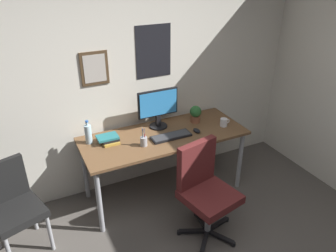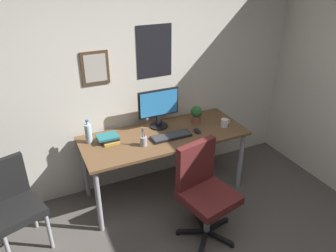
{
  "view_description": "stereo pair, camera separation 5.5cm",
  "coord_description": "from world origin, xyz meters",
  "px_view_note": "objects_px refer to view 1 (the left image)",
  "views": [
    {
      "loc": [
        -1.0,
        -1.05,
        2.43
      ],
      "look_at": [
        0.29,
        1.61,
        0.9
      ],
      "focal_mm": 34.9,
      "sensor_mm": 36.0,
      "label": 1
    },
    {
      "loc": [
        -0.95,
        -1.07,
        2.43
      ],
      "look_at": [
        0.29,
        1.61,
        0.9
      ],
      "focal_mm": 34.9,
      "sensor_mm": 36.0,
      "label": 2
    }
  ],
  "objects_px": {
    "side_chair": "(12,203)",
    "keyboard": "(171,136)",
    "computer_mouse": "(197,131)",
    "book_stack_left": "(109,139)",
    "monitor": "(158,107)",
    "coffee_mug_near": "(224,122)",
    "potted_plant": "(195,113)",
    "pen_cup": "(144,141)",
    "office_chair": "(204,187)",
    "water_bottle": "(88,134)"
  },
  "relations": [
    {
      "from": "side_chair",
      "to": "keyboard",
      "type": "bearing_deg",
      "value": 2.0
    },
    {
      "from": "computer_mouse",
      "to": "book_stack_left",
      "type": "height_order",
      "value": "book_stack_left"
    },
    {
      "from": "monitor",
      "to": "coffee_mug_near",
      "type": "relative_size",
      "value": 3.91
    },
    {
      "from": "potted_plant",
      "to": "pen_cup",
      "type": "distance_m",
      "value": 0.77
    },
    {
      "from": "pen_cup",
      "to": "office_chair",
      "type": "bearing_deg",
      "value": -58.7
    },
    {
      "from": "book_stack_left",
      "to": "office_chair",
      "type": "bearing_deg",
      "value": -51.23
    },
    {
      "from": "potted_plant",
      "to": "computer_mouse",
      "type": "bearing_deg",
      "value": -116.36
    },
    {
      "from": "side_chair",
      "to": "computer_mouse",
      "type": "height_order",
      "value": "side_chair"
    },
    {
      "from": "monitor",
      "to": "computer_mouse",
      "type": "height_order",
      "value": "monitor"
    },
    {
      "from": "coffee_mug_near",
      "to": "computer_mouse",
      "type": "bearing_deg",
      "value": 178.83
    },
    {
      "from": "office_chair",
      "to": "keyboard",
      "type": "xyz_separation_m",
      "value": [
        -0.04,
        0.62,
        0.24
      ]
    },
    {
      "from": "monitor",
      "to": "computer_mouse",
      "type": "relative_size",
      "value": 4.18
    },
    {
      "from": "office_chair",
      "to": "potted_plant",
      "type": "relative_size",
      "value": 4.87
    },
    {
      "from": "keyboard",
      "to": "water_bottle",
      "type": "distance_m",
      "value": 0.85
    },
    {
      "from": "potted_plant",
      "to": "keyboard",
      "type": "bearing_deg",
      "value": -153.35
    },
    {
      "from": "pen_cup",
      "to": "monitor",
      "type": "bearing_deg",
      "value": 46.21
    },
    {
      "from": "side_chair",
      "to": "book_stack_left",
      "type": "xyz_separation_m",
      "value": [
        0.98,
        0.24,
        0.29
      ]
    },
    {
      "from": "keyboard",
      "to": "pen_cup",
      "type": "bearing_deg",
      "value": -174.04
    },
    {
      "from": "computer_mouse",
      "to": "book_stack_left",
      "type": "distance_m",
      "value": 0.94
    },
    {
      "from": "coffee_mug_near",
      "to": "potted_plant",
      "type": "relative_size",
      "value": 0.6
    },
    {
      "from": "water_bottle",
      "to": "pen_cup",
      "type": "bearing_deg",
      "value": -31.28
    },
    {
      "from": "side_chair",
      "to": "book_stack_left",
      "type": "bearing_deg",
      "value": 13.89
    },
    {
      "from": "water_bottle",
      "to": "potted_plant",
      "type": "distance_m",
      "value": 1.21
    },
    {
      "from": "monitor",
      "to": "book_stack_left",
      "type": "height_order",
      "value": "monitor"
    },
    {
      "from": "coffee_mug_near",
      "to": "side_chair",
      "type": "bearing_deg",
      "value": -179.23
    },
    {
      "from": "office_chair",
      "to": "pen_cup",
      "type": "relative_size",
      "value": 4.75
    },
    {
      "from": "side_chair",
      "to": "monitor",
      "type": "distance_m",
      "value": 1.68
    },
    {
      "from": "computer_mouse",
      "to": "water_bottle",
      "type": "height_order",
      "value": "water_bottle"
    },
    {
      "from": "coffee_mug_near",
      "to": "book_stack_left",
      "type": "bearing_deg",
      "value": 170.45
    },
    {
      "from": "computer_mouse",
      "to": "potted_plant",
      "type": "bearing_deg",
      "value": 63.64
    },
    {
      "from": "monitor",
      "to": "coffee_mug_near",
      "type": "distance_m",
      "value": 0.76
    },
    {
      "from": "side_chair",
      "to": "book_stack_left",
      "type": "height_order",
      "value": "side_chair"
    },
    {
      "from": "potted_plant",
      "to": "side_chair",
      "type": "bearing_deg",
      "value": -172.55
    },
    {
      "from": "computer_mouse",
      "to": "potted_plant",
      "type": "distance_m",
      "value": 0.27
    },
    {
      "from": "pen_cup",
      "to": "book_stack_left",
      "type": "bearing_deg",
      "value": 143.0
    },
    {
      "from": "monitor",
      "to": "keyboard",
      "type": "xyz_separation_m",
      "value": [
        0.02,
        -0.28,
        -0.23
      ]
    },
    {
      "from": "office_chair",
      "to": "book_stack_left",
      "type": "bearing_deg",
      "value": 128.77
    },
    {
      "from": "water_bottle",
      "to": "coffee_mug_near",
      "type": "height_order",
      "value": "water_bottle"
    },
    {
      "from": "side_chair",
      "to": "water_bottle",
      "type": "relative_size",
      "value": 3.47
    },
    {
      "from": "office_chair",
      "to": "monitor",
      "type": "distance_m",
      "value": 1.02
    },
    {
      "from": "monitor",
      "to": "potted_plant",
      "type": "bearing_deg",
      "value": -9.98
    },
    {
      "from": "monitor",
      "to": "pen_cup",
      "type": "xyz_separation_m",
      "value": [
        -0.3,
        -0.32,
        -0.19
      ]
    },
    {
      "from": "keyboard",
      "to": "computer_mouse",
      "type": "height_order",
      "value": "computer_mouse"
    },
    {
      "from": "monitor",
      "to": "book_stack_left",
      "type": "distance_m",
      "value": 0.64
    },
    {
      "from": "keyboard",
      "to": "computer_mouse",
      "type": "xyz_separation_m",
      "value": [
        0.3,
        -0.02,
        0.01
      ]
    },
    {
      "from": "keyboard",
      "to": "coffee_mug_near",
      "type": "relative_size",
      "value": 3.66
    },
    {
      "from": "side_chair",
      "to": "computer_mouse",
      "type": "bearing_deg",
      "value": 1.12
    },
    {
      "from": "office_chair",
      "to": "coffee_mug_near",
      "type": "xyz_separation_m",
      "value": [
        0.61,
        0.6,
        0.27
      ]
    },
    {
      "from": "side_chair",
      "to": "coffee_mug_near",
      "type": "bearing_deg",
      "value": 0.77
    },
    {
      "from": "potted_plant",
      "to": "pen_cup",
      "type": "xyz_separation_m",
      "value": [
        -0.73,
        -0.24,
        -0.05
      ]
    }
  ]
}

